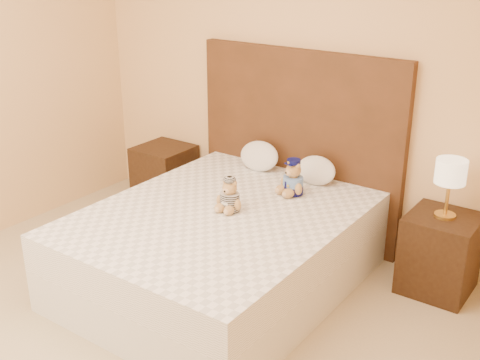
# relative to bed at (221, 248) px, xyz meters

# --- Properties ---
(room_walls) EXTENTS (4.04, 4.52, 2.72)m
(room_walls) POSITION_rel_bed_xyz_m (0.00, -0.74, 1.53)
(room_walls) COLOR #E8BA7E
(room_walls) RESTS_ON ground
(bed) EXTENTS (1.60, 2.00, 0.55)m
(bed) POSITION_rel_bed_xyz_m (0.00, 0.00, 0.00)
(bed) COLOR white
(bed) RESTS_ON ground
(headboard) EXTENTS (1.75, 0.08, 1.50)m
(headboard) POSITION_rel_bed_xyz_m (0.00, 1.01, 0.47)
(headboard) COLOR #502D18
(headboard) RESTS_ON ground
(nightstand_left) EXTENTS (0.45, 0.45, 0.55)m
(nightstand_left) POSITION_rel_bed_xyz_m (-1.25, 0.80, -0.00)
(nightstand_left) COLOR #332010
(nightstand_left) RESTS_ON ground
(nightstand_right) EXTENTS (0.45, 0.45, 0.55)m
(nightstand_right) POSITION_rel_bed_xyz_m (1.25, 0.80, -0.00)
(nightstand_right) COLOR #332010
(nightstand_right) RESTS_ON ground
(lamp) EXTENTS (0.20, 0.20, 0.40)m
(lamp) POSITION_rel_bed_xyz_m (1.25, 0.80, 0.57)
(lamp) COLOR gold
(lamp) RESTS_ON nightstand_right
(teddy_police) EXTENTS (0.28, 0.28, 0.26)m
(teddy_police) POSITION_rel_bed_xyz_m (0.23, 0.55, 0.40)
(teddy_police) COLOR #A56F40
(teddy_police) RESTS_ON bed
(teddy_prisoner) EXTENTS (0.21, 0.20, 0.23)m
(teddy_prisoner) POSITION_rel_bed_xyz_m (0.03, 0.06, 0.39)
(teddy_prisoner) COLOR #A56F40
(teddy_prisoner) RESTS_ON bed
(pillow_left) EXTENTS (0.34, 0.22, 0.24)m
(pillow_left) POSITION_rel_bed_xyz_m (-0.25, 0.83, 0.40)
(pillow_left) COLOR white
(pillow_left) RESTS_ON bed
(pillow_right) EXTENTS (0.31, 0.20, 0.22)m
(pillow_right) POSITION_rel_bed_xyz_m (0.26, 0.83, 0.39)
(pillow_right) COLOR white
(pillow_right) RESTS_ON bed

